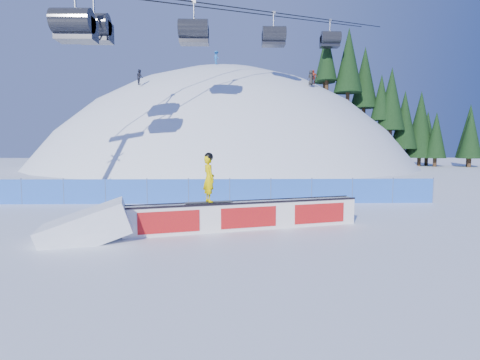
{
  "coord_description": "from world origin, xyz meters",
  "views": [
    {
      "loc": [
        1.1,
        -13.55,
        2.76
      ],
      "look_at": [
        1.41,
        0.34,
        1.52
      ],
      "focal_mm": 28.0,
      "sensor_mm": 36.0,
      "label": 1
    }
  ],
  "objects": [
    {
      "name": "ground",
      "position": [
        0.0,
        0.0,
        0.0
      ],
      "size": [
        160.0,
        160.0,
        0.0
      ],
      "primitive_type": "plane",
      "color": "white",
      "rests_on": "ground"
    },
    {
      "name": "snow_hill",
      "position": [
        0.0,
        42.0,
        -18.0
      ],
      "size": [
        64.0,
        64.0,
        64.0
      ],
      "color": "white",
      "rests_on": "ground"
    },
    {
      "name": "treeline",
      "position": [
        23.11,
        40.43,
        9.62
      ],
      "size": [
        23.5,
        12.81,
        21.07
      ],
      "color": "#362415",
      "rests_on": "ground"
    },
    {
      "name": "safety_fence",
      "position": [
        0.0,
        4.5,
        0.6
      ],
      "size": [
        22.05,
        0.05,
        1.3
      ],
      "color": "blue",
      "rests_on": "ground"
    },
    {
      "name": "chairlift",
      "position": [
        4.74,
        27.49,
        16.89
      ],
      "size": [
        40.8,
        41.7,
        22.0
      ],
      "color": "#9499A2",
      "rests_on": "ground"
    },
    {
      "name": "rail_box",
      "position": [
        1.59,
        -1.21,
        0.47
      ],
      "size": [
        7.83,
        2.7,
        0.96
      ],
      "rotation": [
        0.0,
        0.0,
        0.27
      ],
      "color": "white",
      "rests_on": "ground"
    },
    {
      "name": "snow_ramp",
      "position": [
        -3.21,
        -2.57,
        0.0
      ],
      "size": [
        2.96,
        2.28,
        1.63
      ],
      "primitive_type": null,
      "rotation": [
        0.0,
        -0.31,
        0.27
      ],
      "color": "white",
      "rests_on": "ground"
    },
    {
      "name": "snowboarder",
      "position": [
        0.36,
        -1.56,
        1.75
      ],
      "size": [
        1.57,
        0.69,
        1.62
      ],
      "rotation": [
        0.0,
        0.0,
        2.0
      ],
      "color": "black",
      "rests_on": "rail_box"
    },
    {
      "name": "distant_skiers",
      "position": [
        1.75,
        31.42,
        11.75
      ],
      "size": [
        20.54,
        7.97,
        5.4
      ],
      "color": "black",
      "rests_on": "ground"
    }
  ]
}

